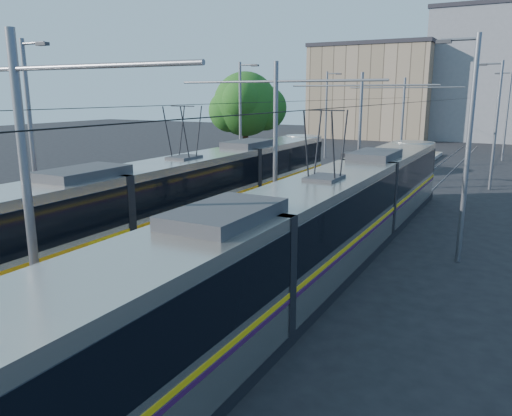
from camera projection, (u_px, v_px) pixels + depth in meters
The scene contains 13 objects.
ground at pixel (157, 299), 14.93m from camera, with size 160.00×160.00×0.00m, color black.
platform at pixel (342, 195), 29.48m from camera, with size 4.00×50.00×0.30m, color gray.
tactile_strip_left at pixel (319, 190), 30.11m from camera, with size 0.70×50.00×0.01m, color gray.
tactile_strip_right at pixel (366, 195), 28.77m from camera, with size 0.70×50.00×0.01m, color gray.
rails at pixel (342, 197), 29.51m from camera, with size 8.71×70.00×0.03m.
tram_left at pixel (185, 195), 21.75m from camera, with size 2.43×28.11×5.50m.
tram_right at pixel (323, 222), 16.52m from camera, with size 2.43×30.54×5.50m.
catenary at pixel (327, 123), 26.06m from camera, with size 9.20×70.00×7.00m.
street_lamps at pixel (365, 123), 32.00m from camera, with size 15.18×38.22×8.00m.
shelter at pixel (349, 174), 27.89m from camera, with size 0.76×1.17×2.52m.
tree at pixel (250, 105), 37.22m from camera, with size 5.25×4.85×7.63m.
building_left at pixel (375, 91), 69.60m from camera, with size 16.32×12.24×12.62m.
building_centre at pixel (506, 75), 65.16m from camera, with size 18.36×14.28×16.79m.
Camera 1 is at (9.24, -10.85, 6.01)m, focal length 35.00 mm.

